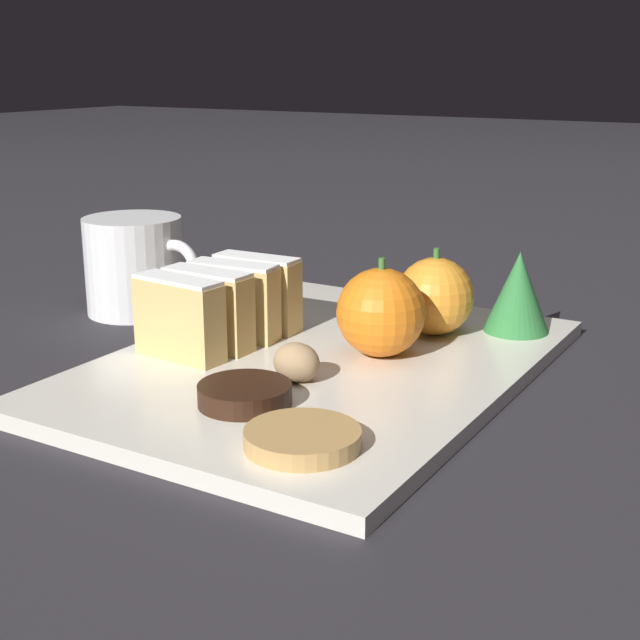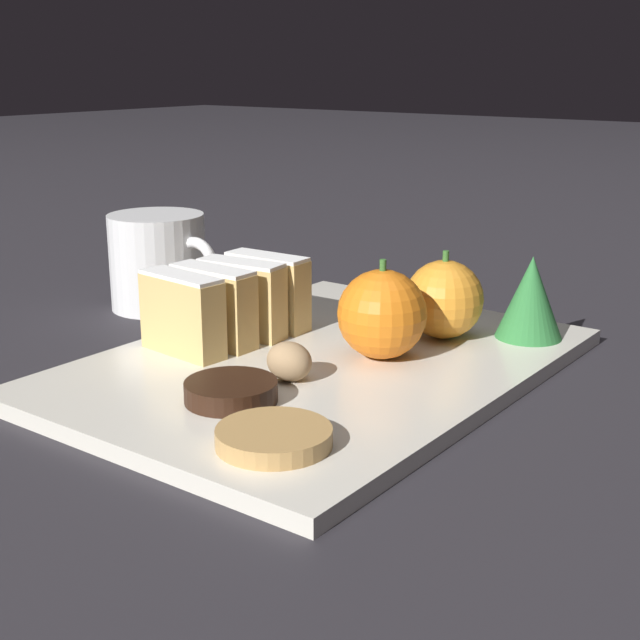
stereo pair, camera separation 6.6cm
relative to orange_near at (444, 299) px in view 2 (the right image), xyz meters
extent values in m
plane|color=#28262B|center=(-0.05, -0.10, -0.04)|extent=(6.00, 6.00, 0.00)
cube|color=silver|center=(-0.05, -0.10, -0.04)|extent=(0.29, 0.40, 0.01)
cube|color=tan|center=(-0.14, -0.15, 0.00)|extent=(0.08, 0.03, 0.06)
cube|color=white|center=(-0.14, -0.15, 0.03)|extent=(0.07, 0.03, 0.00)
cube|color=tan|center=(-0.14, -0.12, 0.00)|extent=(0.07, 0.03, 0.06)
cube|color=white|center=(-0.14, -0.12, 0.03)|extent=(0.07, 0.03, 0.00)
cube|color=tan|center=(-0.13, -0.09, 0.00)|extent=(0.08, 0.03, 0.06)
cube|color=white|center=(-0.13, -0.09, 0.03)|extent=(0.07, 0.03, 0.00)
cube|color=tan|center=(-0.13, -0.06, 0.00)|extent=(0.07, 0.03, 0.06)
cube|color=white|center=(-0.13, -0.06, 0.03)|extent=(0.07, 0.03, 0.00)
sphere|color=orange|center=(0.00, 0.00, 0.00)|extent=(0.06, 0.06, 0.06)
cylinder|color=#38702D|center=(0.00, 0.00, 0.03)|extent=(0.01, 0.01, 0.01)
sphere|color=orange|center=(-0.01, -0.07, 0.00)|extent=(0.07, 0.07, 0.07)
cylinder|color=#38702D|center=(-0.01, -0.07, 0.04)|extent=(0.01, 0.00, 0.01)
ellipsoid|color=tan|center=(-0.04, -0.15, -0.02)|extent=(0.03, 0.03, 0.03)
cylinder|color=black|center=(-0.04, -0.21, -0.02)|extent=(0.06, 0.06, 0.01)
cylinder|color=tan|center=(0.03, -0.25, -0.03)|extent=(0.07, 0.07, 0.01)
cone|color=#2D7538|center=(0.06, 0.04, 0.00)|extent=(0.05, 0.05, 0.07)
cylinder|color=white|center=(-0.28, -0.04, 0.00)|extent=(0.09, 0.09, 0.09)
torus|color=white|center=(-0.23, -0.04, 0.01)|extent=(0.05, 0.01, 0.05)
camera|label=1|loc=(0.28, -0.65, 0.18)|focal=50.00mm
camera|label=2|loc=(0.33, -0.61, 0.18)|focal=50.00mm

